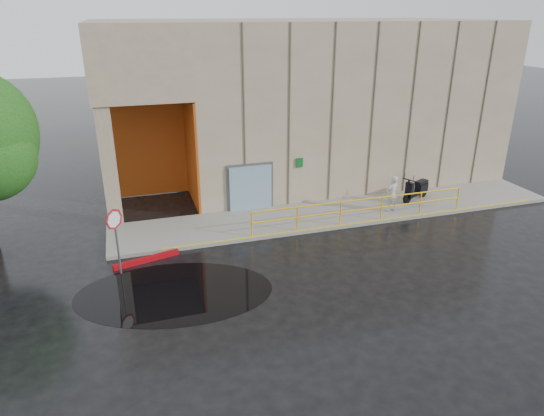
{
  "coord_description": "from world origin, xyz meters",
  "views": [
    {
      "loc": [
        -4.87,
        -13.61,
        8.4
      ],
      "look_at": [
        0.3,
        3.0,
        1.31
      ],
      "focal_mm": 32.0,
      "sensor_mm": 36.0,
      "label": 1
    }
  ],
  "objects_px": {
    "stop_sign": "(115,227)",
    "red_curb": "(147,259)",
    "person": "(392,194)",
    "scooter": "(417,184)"
  },
  "relations": [
    {
      "from": "scooter",
      "to": "stop_sign",
      "type": "relative_size",
      "value": 0.78
    },
    {
      "from": "stop_sign",
      "to": "red_curb",
      "type": "distance_m",
      "value": 2.0
    },
    {
      "from": "scooter",
      "to": "red_curb",
      "type": "height_order",
      "value": "scooter"
    },
    {
      "from": "person",
      "to": "scooter",
      "type": "xyz_separation_m",
      "value": [
        1.79,
        0.85,
        -0.0
      ]
    },
    {
      "from": "scooter",
      "to": "red_curb",
      "type": "distance_m",
      "value": 12.69
    },
    {
      "from": "scooter",
      "to": "red_curb",
      "type": "xyz_separation_m",
      "value": [
        -12.47,
        -2.18,
        -0.88
      ]
    },
    {
      "from": "person",
      "to": "red_curb",
      "type": "height_order",
      "value": "person"
    },
    {
      "from": "person",
      "to": "scooter",
      "type": "distance_m",
      "value": 1.98
    },
    {
      "from": "stop_sign",
      "to": "scooter",
      "type": "bearing_deg",
      "value": -11.37
    },
    {
      "from": "person",
      "to": "stop_sign",
      "type": "distance_m",
      "value": 11.77
    }
  ]
}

